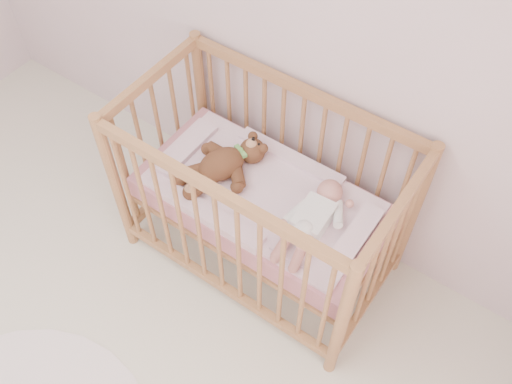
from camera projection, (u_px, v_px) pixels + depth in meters
The scene contains 5 objects.
crib at pixel (262, 200), 2.82m from camera, with size 1.36×0.76×1.00m, color #B87F4E, non-canonical shape.
mattress at pixel (262, 202), 2.83m from camera, with size 1.22×0.62×0.13m, color pink.
blanket at pixel (262, 193), 2.77m from camera, with size 1.10×0.58×0.06m, color #F3A8C7, non-canonical shape.
baby at pixel (314, 216), 2.60m from camera, with size 0.26×0.55×0.13m, color white, non-canonical shape.
teddy_bear at pixel (221, 164), 2.78m from camera, with size 0.36×0.52×0.14m, color brown, non-canonical shape.
Camera 1 is at (1.29, 0.21, 2.77)m, focal length 40.00 mm.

